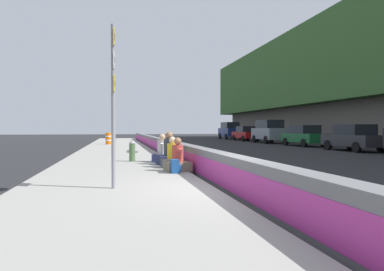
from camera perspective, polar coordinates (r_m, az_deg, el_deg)
The scene contains 16 objects.
ground_plane at distance 7.92m, azimuth 7.24°, elevation -9.47°, with size 160.00×160.00×0.00m, color #232326.
sidewalk_strip at distance 7.47m, azimuth -12.59°, elevation -9.59°, with size 80.00×4.40×0.14m, color gray.
jersey_barrier at distance 7.85m, azimuth 7.22°, elevation -6.43°, with size 76.00×0.45×0.85m.
route_sign_post at distance 7.89m, azimuth -12.71°, elevation 6.75°, with size 0.44×0.09×3.60m.
fire_hydrant at distance 14.18m, azimuth -9.75°, elevation -2.37°, with size 0.26×0.46×0.88m.
seated_person_foreground at distance 10.83m, azimuth -2.35°, elevation -4.10°, with size 0.74×0.83×1.04m.
seated_person_middle at distance 11.85m, azimuth -3.22°, elevation -3.65°, with size 0.66×0.75×1.04m.
seated_person_rear at distance 12.82m, azimuth -3.74°, elevation -3.06°, with size 0.84×0.95×1.20m.
seated_person_far at distance 13.77m, azimuth -4.88°, elevation -2.89°, with size 0.80×0.90×1.10m.
backpack at distance 10.36m, azimuth -2.78°, elevation -5.07°, with size 0.32×0.28×0.40m.
construction_barrel at distance 29.62m, azimuth -13.46°, elevation -0.48°, with size 0.54×0.54×0.95m.
parked_car_third at distance 24.62m, azimuth 24.91°, elevation -0.32°, with size 4.50×1.95×1.71m.
parked_car_fourth at distance 29.85m, azimuth 17.87°, elevation -0.02°, with size 4.53×2.02×1.71m.
parked_car_midline at distance 35.26m, azimuth 12.47°, elevation 0.71°, with size 4.86×2.19×2.28m.
parked_car_far at distance 41.16m, azimuth 8.75°, elevation 0.34°, with size 4.55×2.04×1.71m.
parked_car_farther at distance 47.35m, azimuth 6.18°, elevation 0.84°, with size 4.84×2.15×2.28m.
Camera 1 is at (-7.34, 2.58, 1.46)m, focal length 32.62 mm.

